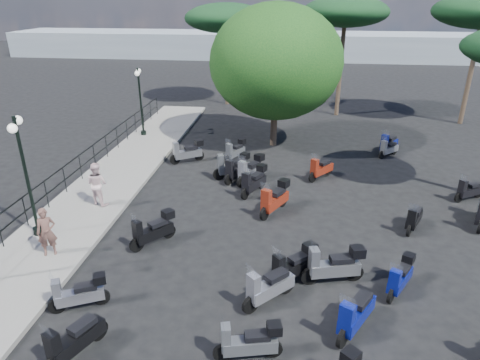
# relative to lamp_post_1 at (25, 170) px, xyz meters

# --- Properties ---
(ground) EXTENTS (120.00, 120.00, 0.00)m
(ground) POSITION_rel_lamp_post_1_xyz_m (7.11, -0.26, -2.47)
(ground) COLOR black
(ground) RESTS_ON ground
(sidewalk) EXTENTS (3.00, 30.00, 0.15)m
(sidewalk) POSITION_rel_lamp_post_1_xyz_m (0.61, 2.74, -2.40)
(sidewalk) COLOR slate
(sidewalk) RESTS_ON ground
(railing) EXTENTS (0.04, 26.04, 1.10)m
(railing) POSITION_rel_lamp_post_1_xyz_m (-0.69, 2.54, -1.58)
(railing) COLOR black
(railing) RESTS_ON sidewalk
(lamp_post_1) EXTENTS (0.66, 1.12, 4.07)m
(lamp_post_1) POSITION_rel_lamp_post_1_xyz_m (0.00, 0.00, 0.00)
(lamp_post_1) COLOR black
(lamp_post_1) RESTS_ON sidewalk
(lamp_post_2) EXTENTS (0.47, 1.08, 3.75)m
(lamp_post_2) POSITION_rel_lamp_post_1_xyz_m (-0.11, 11.04, -0.18)
(lamp_post_2) COLOR black
(lamp_post_2) RESTS_ON sidewalk
(woman) EXTENTS (0.68, 0.58, 1.56)m
(woman) POSITION_rel_lamp_post_1_xyz_m (1.04, -1.09, -1.54)
(woman) COLOR brown
(woman) RESTS_ON sidewalk
(pedestrian_far) EXTENTS (0.98, 0.87, 1.68)m
(pedestrian_far) POSITION_rel_lamp_post_1_xyz_m (1.10, 2.39, -1.48)
(pedestrian_far) COLOR beige
(pedestrian_far) RESTS_ON sidewalk
(scooter_1) EXTENTS (1.44, 0.85, 1.23)m
(scooter_1) POSITION_rel_lamp_post_1_xyz_m (3.03, -3.17, -2.01)
(scooter_1) COLOR black
(scooter_1) RESTS_ON ground
(scooter_2) EXTENTS (0.90, 1.63, 1.38)m
(scooter_2) POSITION_rel_lamp_post_1_xyz_m (3.70, -4.75, -1.99)
(scooter_2) COLOR black
(scooter_2) RESTS_ON ground
(scooter_3) EXTENTS (1.23, 1.41, 1.36)m
(scooter_3) POSITION_rel_lamp_post_1_xyz_m (3.97, 0.09, -1.96)
(scooter_3) COLOR black
(scooter_3) RESTS_ON ground
(scooter_4) EXTENTS (1.78, 0.91, 1.49)m
(scooter_4) POSITION_rel_lamp_post_1_xyz_m (5.78, 5.79, -1.96)
(scooter_4) COLOR black
(scooter_4) RESTS_ON ground
(scooter_5) EXTENTS (1.54, 1.11, 1.39)m
(scooter_5) POSITION_rel_lamp_post_1_xyz_m (3.32, 7.48, -1.95)
(scooter_5) COLOR black
(scooter_5) RESTS_ON ground
(scooter_7) EXTENTS (1.56, 0.62, 1.26)m
(scooter_7) POSITION_rel_lamp_post_1_xyz_m (7.58, -4.31, -2.00)
(scooter_7) COLOR black
(scooter_7) RESTS_ON ground
(scooter_8) EXTENTS (1.34, 1.37, 1.44)m
(scooter_8) POSITION_rel_lamp_post_1_xyz_m (7.88, -2.36, -1.97)
(scooter_8) COLOR black
(scooter_8) RESTS_ON ground
(scooter_9) EXTENTS (1.07, 1.70, 1.48)m
(scooter_9) POSITION_rel_lamp_post_1_xyz_m (7.79, 2.79, -1.92)
(scooter_9) COLOR black
(scooter_9) RESTS_ON ground
(scooter_10) EXTENTS (0.99, 1.63, 1.40)m
(scooter_10) POSITION_rel_lamp_post_1_xyz_m (5.99, 5.68, -1.95)
(scooter_10) COLOR black
(scooter_10) RESTS_ON ground
(scooter_11) EXTENTS (0.91, 1.40, 1.23)m
(scooter_11) POSITION_rel_lamp_post_1_xyz_m (5.59, 8.12, -2.01)
(scooter_11) COLOR black
(scooter_11) RESTS_ON ground
(scooter_14) EXTENTS (1.81, 0.76, 1.46)m
(scooter_14) POSITION_rel_lamp_post_1_xyz_m (9.65, -1.22, -1.92)
(scooter_14) COLOR black
(scooter_14) RESTS_ON ground
(scooter_15) EXTENTS (1.37, 1.28, 1.36)m
(scooter_15) POSITION_rel_lamp_post_1_xyz_m (8.52, -1.33, -1.96)
(scooter_15) COLOR black
(scooter_15) RESTS_ON ground
(scooter_16) EXTENTS (1.13, 1.36, 1.32)m
(scooter_16) POSITION_rel_lamp_post_1_xyz_m (9.65, 6.26, -2.01)
(scooter_16) COLOR black
(scooter_16) RESTS_ON ground
(scooter_17) EXTENTS (1.09, 1.65, 1.45)m
(scooter_17) POSITION_rel_lamp_post_1_xyz_m (6.61, 5.50, -1.93)
(scooter_17) COLOR black
(scooter_17) RESTS_ON ground
(scooter_20) EXTENTS (1.08, 1.63, 1.46)m
(scooter_20) POSITION_rel_lamp_post_1_xyz_m (10.03, -3.14, -1.97)
(scooter_20) COLOR black
(scooter_20) RESTS_ON ground
(scooter_21) EXTENTS (0.95, 1.39, 1.23)m
(scooter_21) POSITION_rel_lamp_post_1_xyz_m (11.43, -1.43, -2.01)
(scooter_21) COLOR black
(scooter_21) RESTS_ON ground
(scooter_22) EXTENTS (0.84, 1.42, 1.23)m
(scooter_22) POSITION_rel_lamp_post_1_xyz_m (12.64, 2.12, -2.05)
(scooter_22) COLOR black
(scooter_22) RESTS_ON ground
(scooter_23) EXTENTS (1.12, 1.51, 1.41)m
(scooter_23) POSITION_rel_lamp_post_1_xyz_m (13.23, 10.01, -1.98)
(scooter_23) COLOR black
(scooter_23) RESTS_ON ground
(scooter_28) EXTENTS (1.34, 0.87, 1.19)m
(scooter_28) POSITION_rel_lamp_post_1_xyz_m (15.39, 4.82, -2.06)
(scooter_28) COLOR black
(scooter_28) RESTS_ON ground
(scooter_29) EXTENTS (1.12, 1.10, 1.18)m
(scooter_29) POSITION_rel_lamp_post_1_xyz_m (13.15, 9.50, -2.06)
(scooter_29) COLOR black
(scooter_29) RESTS_ON ground
(scooter_30) EXTENTS (0.99, 1.63, 1.40)m
(scooter_30) POSITION_rel_lamp_post_1_xyz_m (6.86, 4.37, -1.95)
(scooter_30) COLOR black
(scooter_30) RESTS_ON ground
(broadleaf_tree) EXTENTS (6.77, 6.77, 7.26)m
(broadleaf_tree) POSITION_rel_lamp_post_1_xyz_m (7.32, 10.65, 1.90)
(broadleaf_tree) COLOR #38281E
(broadleaf_tree) RESTS_ON ground
(pine_0) EXTENTS (5.32, 5.32, 7.45)m
(pine_0) POSITION_rel_lamp_post_1_xyz_m (11.22, 17.37, 4.02)
(pine_0) COLOR #38281E
(pine_0) RESTS_ON ground
(pine_2) EXTENTS (5.72, 5.72, 7.00)m
(pine_2) POSITION_rel_lamp_post_1_xyz_m (3.42, 19.46, 3.51)
(pine_2) COLOR #38281E
(pine_2) RESTS_ON ground
(distant_hills) EXTENTS (70.00, 8.00, 3.00)m
(distant_hills) POSITION_rel_lamp_post_1_xyz_m (7.11, 44.74, -0.97)
(distant_hills) COLOR gray
(distant_hills) RESTS_ON ground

